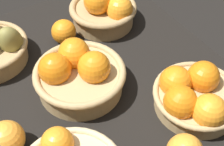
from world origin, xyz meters
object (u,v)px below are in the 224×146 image
object	(u,v)px
loose_orange_back_gap	(64,32)
basket_center	(78,74)
loose_orange_side_gap	(7,139)
basket_near_left	(195,96)
basket_near_right	(105,9)

from	to	relation	value
loose_orange_back_gap	basket_center	bearing A→B (deg)	164.79
loose_orange_side_gap	basket_near_left	bearing A→B (deg)	-106.53
basket_near_right	loose_orange_side_gap	world-z (taller)	basket_near_right
basket_near_right	basket_center	xyz separation A→B (cm)	(-20.16, 20.06, -0.15)
loose_orange_back_gap	loose_orange_side_gap	world-z (taller)	loose_orange_side_gap
basket_center	loose_orange_back_gap	xyz separation A→B (cm)	(18.54, -5.04, -1.39)
basket_center	loose_orange_back_gap	size ratio (longest dim) A/B	3.22
basket_near_right	loose_orange_side_gap	xyz separation A→B (cm)	(-28.31, 42.07, -1.15)
basket_near_right	loose_orange_back_gap	size ratio (longest dim) A/B	2.86
basket_near_left	loose_orange_side_gap	distance (cm)	44.46
basket_near_right	basket_near_left	xyz separation A→B (cm)	(-40.96, -0.55, -0.93)
basket_near_right	loose_orange_side_gap	distance (cm)	50.72
basket_near_right	basket_near_left	distance (cm)	40.97
basket_center	loose_orange_back_gap	distance (cm)	19.27
basket_near_left	loose_orange_back_gap	size ratio (longest dim) A/B	2.99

